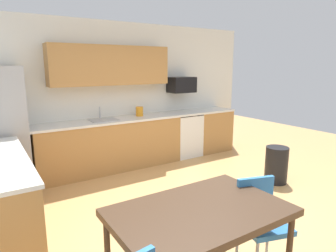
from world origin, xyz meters
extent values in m
plane|color=tan|center=(0.00, 0.00, 0.00)|extent=(12.00, 12.00, 0.00)
cube|color=silver|center=(0.00, 2.65, 1.35)|extent=(5.80, 0.10, 2.70)
cube|color=#AD7A42|center=(-0.41, 2.30, 0.45)|extent=(2.69, 0.60, 0.90)
cube|color=#AD7A42|center=(1.97, 2.30, 0.45)|extent=(0.86, 0.60, 0.90)
cube|color=silver|center=(0.00, 2.30, 0.92)|extent=(4.80, 0.64, 0.04)
cube|color=#AD7A42|center=(-0.30, 2.43, 1.90)|extent=(2.20, 0.34, 0.70)
cube|color=white|center=(1.24, 2.30, 0.44)|extent=(0.60, 0.60, 0.88)
cube|color=black|center=(1.24, 2.30, 0.90)|extent=(0.60, 0.60, 0.03)
cube|color=black|center=(1.24, 2.40, 1.50)|extent=(0.54, 0.36, 0.32)
cube|color=#A5A8AD|center=(-0.53, 2.30, 0.88)|extent=(0.48, 0.40, 0.14)
cylinder|color=#B2B5BA|center=(-0.53, 2.48, 1.04)|extent=(0.02, 0.02, 0.24)
cube|color=#422D1E|center=(-0.97, -0.98, 0.75)|extent=(1.40, 0.90, 0.06)
cylinder|color=#422D1E|center=(-0.33, -0.59, 0.36)|extent=(0.05, 0.05, 0.72)
cube|color=#2D72B7|center=(-0.27, -1.06, 0.45)|extent=(0.50, 0.50, 0.05)
cube|color=#2D72B7|center=(-0.22, -0.89, 0.65)|extent=(0.37, 0.15, 0.40)
cylinder|color=#B2B2B7|center=(-0.38, -0.85, 0.21)|extent=(0.03, 0.03, 0.42)
cylinder|color=#B2B2B7|center=(-0.06, -0.95, 0.21)|extent=(0.03, 0.03, 0.42)
cylinder|color=black|center=(1.63, 0.24, 0.30)|extent=(0.36, 0.36, 0.60)
cylinder|color=orange|center=(0.21, 2.35, 1.02)|extent=(0.14, 0.14, 0.20)
camera|label=1|loc=(-2.35, -2.65, 1.90)|focal=31.39mm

